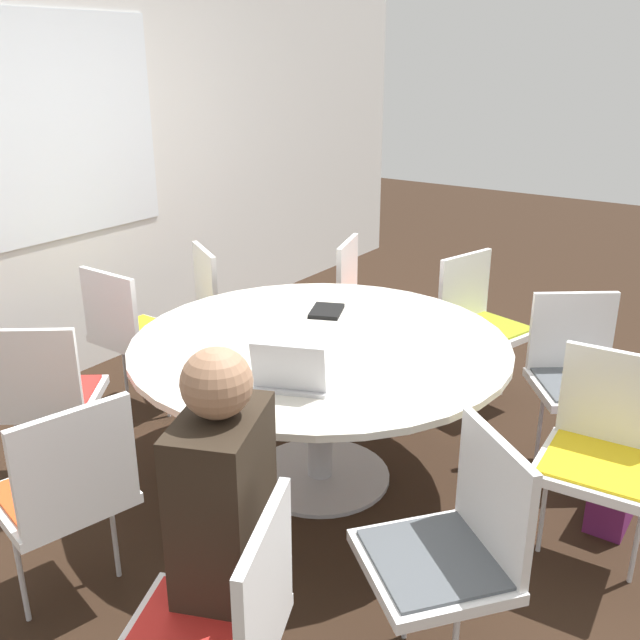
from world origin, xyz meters
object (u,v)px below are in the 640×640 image
at_px(chair_8, 44,391).
at_px(chair_3, 578,369).
at_px(chair_0, 221,626).
at_px(chair_6, 227,301).
at_px(laptop, 292,376).
at_px(handbag, 615,491).
at_px(chair_5, 367,296).
at_px(chair_1, 453,542).
at_px(chair_2, 603,444).
at_px(spiral_notebook, 327,311).
at_px(person_0, 219,509).
at_px(chair_7, 131,327).
at_px(chair_4, 480,317).
at_px(chair_9, 66,486).

bearing_deg(chair_8, chair_3, 3.08).
bearing_deg(chair_0, chair_6, 18.92).
xyz_separation_m(chair_8, laptop, (0.34, -1.15, 0.25)).
height_order(chair_0, handbag, chair_0).
bearing_deg(chair_0, handbag, -40.38).
bearing_deg(chair_0, chair_8, 47.16).
bearing_deg(chair_5, chair_1, 19.55).
height_order(chair_0, chair_2, same).
xyz_separation_m(chair_0, laptop, (0.94, 0.46, 0.25)).
distance_m(chair_5, handbag, 1.90).
xyz_separation_m(chair_3, spiral_notebook, (-0.49, 1.14, 0.21)).
height_order(chair_0, chair_3, same).
relative_size(chair_1, laptop, 2.44).
xyz_separation_m(person_0, handbag, (1.70, -0.78, -0.58)).
bearing_deg(chair_6, chair_2, 20.42).
bearing_deg(chair_7, chair_1, -15.81).
bearing_deg(chair_5, laptop, 3.45).
bearing_deg(laptop, chair_2, -172.14).
relative_size(chair_0, person_0, 0.72).
xyz_separation_m(chair_4, chair_7, (-1.27, 1.53, 0.00)).
bearing_deg(chair_0, spiral_notebook, 3.39).
relative_size(person_0, spiral_notebook, 4.88).
distance_m(spiral_notebook, handbag, 1.58).
bearing_deg(chair_4, laptop, 13.09).
bearing_deg(chair_7, handbag, 12.82).
xyz_separation_m(chair_4, handbag, (-0.74, -0.99, -0.39)).
bearing_deg(chair_1, laptop, 21.16).
relative_size(chair_8, chair_9, 1.00).
relative_size(laptop, handbag, 1.00).
bearing_deg(spiral_notebook, laptop, -154.48).
bearing_deg(chair_0, person_0, 19.12).
distance_m(chair_5, chair_8, 2.04).
bearing_deg(chair_9, chair_5, 19.13).
relative_size(laptop, spiral_notebook, 1.43).
height_order(chair_1, chair_2, same).
height_order(chair_5, chair_8, same).
height_order(chair_3, person_0, person_0).
distance_m(chair_6, laptop, 1.70).
relative_size(chair_8, person_0, 0.72).
relative_size(chair_0, chair_8, 1.00).
bearing_deg(chair_4, person_0, 20.80).
bearing_deg(spiral_notebook, chair_9, 178.10).
height_order(chair_0, laptop, laptop).
distance_m(chair_6, person_0, 2.42).
relative_size(chair_1, chair_6, 1.00).
bearing_deg(chair_8, chair_2, -13.72).
relative_size(chair_5, chair_8, 1.00).
distance_m(laptop, handbag, 1.57).
relative_size(chair_0, chair_7, 1.00).
relative_size(chair_4, chair_8, 1.00).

